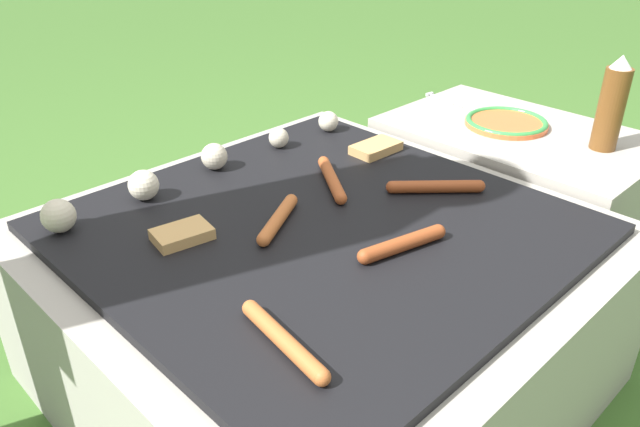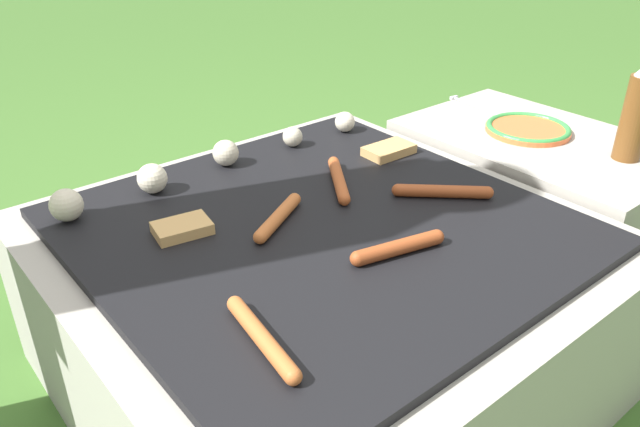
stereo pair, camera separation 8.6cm
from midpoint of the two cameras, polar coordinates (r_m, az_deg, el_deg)
ground_plane at (r=1.34m, az=1.89°, el=-14.74°), size 14.00×14.00×0.00m
grill at (r=1.22m, az=2.03°, el=-8.54°), size 0.91×0.91×0.37m
side_ledge at (r=1.67m, az=20.01°, el=0.70°), size 0.41×0.63×0.37m
sausage_front_center at (r=1.11m, az=-1.66°, el=-0.39°), size 0.15×0.10×0.02m
sausage_back_left at (r=1.23m, az=13.09°, el=1.95°), size 0.15×0.14×0.02m
sausage_mid_left at (r=1.04m, az=9.52°, el=-3.13°), size 0.17×0.06×0.03m
sausage_front_right at (r=0.84m, az=-2.40°, el=-11.33°), size 0.05×0.19×0.02m
sausage_back_right at (r=1.25m, az=3.68°, el=3.07°), size 0.12×0.17×0.02m
bread_slice_left at (r=1.41m, az=8.06°, el=5.74°), size 0.11×0.07×0.02m
bread_slice_right at (r=1.10m, az=-10.33°, el=-1.37°), size 0.11×0.08×0.02m
mushroom_row at (r=1.30m, az=-9.12°, el=4.47°), size 0.73×0.08×0.06m
plate_colorful at (r=1.61m, az=19.95°, el=7.28°), size 0.20×0.20×0.02m
condiment_bottle at (r=1.52m, az=28.41°, el=7.96°), size 0.06×0.06×0.21m
fork_utensil at (r=1.75m, az=15.40°, el=9.41°), size 0.05×0.20×0.01m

